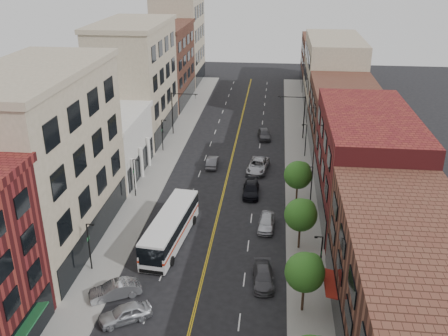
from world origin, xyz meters
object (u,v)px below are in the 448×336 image
(car_lane_b, at_px, (258,165))
(car_lane_c, at_px, (264,134))
(city_bus, at_px, (171,227))
(car_angle_b, at_px, (115,290))
(car_angle_a, at_px, (125,313))
(car_parked_mid, at_px, (263,277))
(car_lane_behind, at_px, (212,162))
(car_lane_a, at_px, (251,189))
(car_parked_far, at_px, (266,222))

(car_lane_b, xyz_separation_m, car_lane_c, (0.43, 13.50, -0.00))
(city_bus, xyz_separation_m, car_lane_c, (8.86, 33.61, -1.08))
(city_bus, bearing_deg, car_angle_b, -101.83)
(car_angle_a, bearing_deg, car_parked_mid, 88.82)
(car_angle_b, height_order, car_lane_behind, car_angle_b)
(car_angle_b, bearing_deg, car_angle_a, 3.44)
(car_lane_behind, xyz_separation_m, car_lane_b, (6.67, -0.86, 0.10))
(car_angle_b, height_order, car_lane_a, car_angle_b)
(car_angle_a, height_order, car_lane_a, car_angle_a)
(car_parked_mid, relative_size, car_lane_behind, 1.09)
(car_lane_a, height_order, car_lane_b, car_lane_b)
(car_lane_behind, xyz_separation_m, car_lane_a, (6.12, -8.63, 0.02))
(car_angle_b, relative_size, car_parked_far, 1.03)
(car_lane_behind, relative_size, car_lane_b, 0.74)
(city_bus, relative_size, car_parked_mid, 2.72)
(car_angle_a, relative_size, car_lane_behind, 1.03)
(car_lane_b, bearing_deg, car_angle_a, -98.99)
(car_parked_mid, relative_size, car_parked_far, 1.06)
(car_angle_a, xyz_separation_m, car_angle_b, (-1.80, 2.97, -0.00))
(car_angle_a, height_order, car_angle_b, car_angle_a)
(car_parked_far, bearing_deg, city_bus, -155.18)
(city_bus, height_order, car_angle_a, city_bus)
(city_bus, relative_size, car_angle_b, 2.80)
(car_angle_a, height_order, car_parked_far, car_parked_far)
(car_parked_mid, relative_size, car_lane_a, 0.93)
(city_bus, bearing_deg, car_lane_b, 73.11)
(city_bus, distance_m, car_angle_a, 12.84)
(car_lane_a, distance_m, car_lane_c, 21.29)
(city_bus, height_order, car_lane_b, city_bus)
(car_parked_far, xyz_separation_m, car_lane_behind, (-8.33, 16.95, -0.05))
(car_parked_mid, bearing_deg, car_lane_behind, 102.29)
(car_parked_mid, xyz_separation_m, car_parked_far, (0.00, 10.26, 0.08))
(city_bus, distance_m, car_lane_a, 14.69)
(car_angle_a, height_order, car_parked_mid, car_angle_a)
(car_lane_a, bearing_deg, car_lane_behind, 124.32)
(car_parked_far, xyz_separation_m, car_lane_b, (-1.67, 16.09, 0.06))
(car_angle_a, distance_m, car_parked_far, 20.25)
(car_parked_mid, bearing_deg, car_lane_a, 92.05)
(car_lane_c, bearing_deg, car_parked_far, -95.05)
(car_lane_b, distance_m, car_lane_c, 13.51)
(car_lane_a, relative_size, car_lane_b, 0.87)
(car_lane_a, bearing_deg, car_lane_c, 86.34)
(car_angle_a, height_order, car_lane_behind, car_angle_a)
(car_lane_behind, bearing_deg, car_lane_b, 171.62)
(car_parked_far, relative_size, car_lane_b, 0.76)
(city_bus, bearing_deg, car_parked_mid, -25.90)
(car_lane_a, bearing_deg, car_lane_b, 84.95)
(car_parked_mid, xyz_separation_m, car_lane_b, (-1.67, 26.35, 0.13))
(car_angle_a, height_order, car_lane_b, car_lane_b)
(car_parked_mid, height_order, car_parked_far, car_parked_far)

